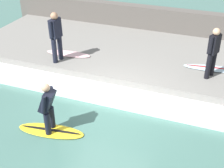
# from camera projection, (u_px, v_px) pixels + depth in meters

# --- Properties ---
(ground_plane) EXTENTS (28.00, 28.00, 0.00)m
(ground_plane) POSITION_uv_depth(u_px,v_px,m) (106.00, 113.00, 8.86)
(ground_plane) COLOR #426B60
(concrete_ledge) EXTENTS (4.40, 12.71, 0.43)m
(concrete_ledge) POSITION_uv_depth(u_px,v_px,m) (140.00, 57.00, 11.53)
(concrete_ledge) COLOR slate
(concrete_ledge) RESTS_ON ground_plane
(back_wall) EXTENTS (0.50, 13.35, 1.37)m
(back_wall) POSITION_uv_depth(u_px,v_px,m) (157.00, 24.00, 13.25)
(back_wall) COLOR #544F49
(back_wall) RESTS_ON ground_plane
(wave_foam_crest) EXTENTS (0.94, 12.08, 0.20)m
(wave_foam_crest) POSITION_uv_depth(u_px,v_px,m) (116.00, 96.00, 9.44)
(wave_foam_crest) COLOR white
(wave_foam_crest) RESTS_ON ground_plane
(surfboard_riding) EXTENTS (0.80, 1.84, 0.07)m
(surfboard_riding) POSITION_uv_depth(u_px,v_px,m) (51.00, 131.00, 8.14)
(surfboard_riding) COLOR yellow
(surfboard_riding) RESTS_ON ground_plane
(surfer_riding) EXTENTS (0.53, 0.46, 1.40)m
(surfer_riding) POSITION_uv_depth(u_px,v_px,m) (48.00, 105.00, 7.73)
(surfer_riding) COLOR black
(surfer_riding) RESTS_ON surfboard_riding
(surfer_waiting_near) EXTENTS (0.57, 0.31, 1.71)m
(surfer_waiting_near) POSITION_uv_depth(u_px,v_px,m) (56.00, 34.00, 10.30)
(surfer_waiting_near) COLOR black
(surfer_waiting_near) RESTS_ON concrete_ledge
(surfboard_waiting_near) EXTENTS (0.62, 1.70, 0.06)m
(surfboard_waiting_near) POSITION_uv_depth(u_px,v_px,m) (68.00, 54.00, 11.20)
(surfboard_waiting_near) COLOR beige
(surfboard_waiting_near) RESTS_ON concrete_ledge
(surfer_waiting_far) EXTENTS (0.51, 0.36, 1.60)m
(surfer_waiting_far) POSITION_uv_depth(u_px,v_px,m) (213.00, 50.00, 9.36)
(surfer_waiting_far) COLOR black
(surfer_waiting_far) RESTS_ON concrete_ledge
(surfboard_waiting_far) EXTENTS (0.69, 2.03, 0.07)m
(surfboard_waiting_far) POSITION_uv_depth(u_px,v_px,m) (214.00, 69.00, 10.21)
(surfboard_waiting_far) COLOR silver
(surfboard_waiting_far) RESTS_ON concrete_ledge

